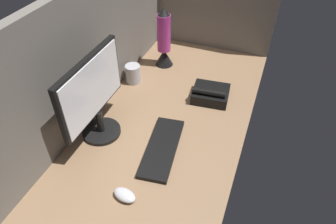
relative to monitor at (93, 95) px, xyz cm
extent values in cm
cube|color=#8C6B4C|center=(13.67, -25.13, -24.05)|extent=(180.00, 80.00, 3.00)
cube|color=slate|center=(13.67, 12.37, 8.55)|extent=(180.00, 5.00, 62.19)
cube|color=slate|center=(101.17, -25.13, 8.55)|extent=(5.00, 80.00, 62.19)
cylinder|color=black|center=(0.00, -0.63, -21.65)|extent=(18.00, 18.00, 1.80)
cylinder|color=black|center=(0.00, -0.63, -15.25)|extent=(3.20, 3.20, 11.00)
cube|color=black|center=(0.00, 0.37, 4.07)|extent=(43.67, 2.40, 27.64)
cube|color=white|center=(0.00, -1.03, 4.07)|extent=(41.27, 0.60, 25.24)
cube|color=black|center=(0.57, -31.40, -21.55)|extent=(38.38, 17.74, 2.00)
ellipsoid|color=silver|center=(-28.06, -27.30, -20.85)|extent=(7.42, 10.53, 3.40)
cylinder|color=#B2B2B7|center=(43.44, 3.60, -17.24)|extent=(8.55, 8.55, 10.62)
cone|color=black|center=(67.28, -6.05, -17.54)|extent=(11.02, 11.02, 10.02)
cylinder|color=#B2338C|center=(67.28, -6.05, -1.52)|extent=(8.01, 8.01, 22.03)
cone|color=black|center=(67.28, -6.05, 11.50)|extent=(7.21, 7.21, 4.01)
cube|color=black|center=(44.36, -42.00, -19.75)|extent=(18.80, 20.59, 5.60)
cylinder|color=black|center=(39.68, -42.00, -15.35)|extent=(4.88, 17.33, 3.20)
camera|label=1|loc=(-85.31, -67.34, 81.26)|focal=32.72mm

